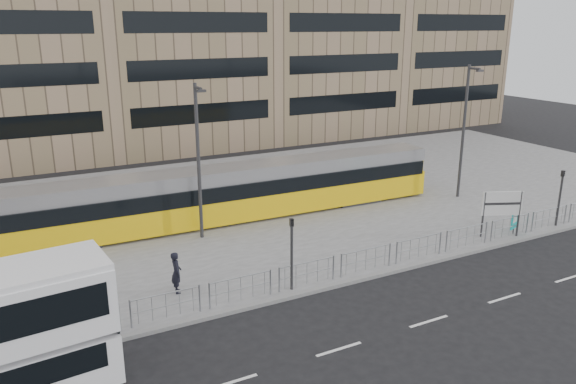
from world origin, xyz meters
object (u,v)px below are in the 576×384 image
pedestrian (176,272)px  traffic_light_east (561,191)px  station_sign (502,206)px  ad_panel (515,218)px  traffic_light_west (292,245)px  tram (226,194)px  lamp_post_east (464,127)px  lamp_post_west (199,156)px

pedestrian → traffic_light_east: 20.75m
station_sign → ad_panel: station_sign is taller
pedestrian → traffic_light_west: traffic_light_west is taller
tram → traffic_light_east: bearing=-29.3°
station_sign → ad_panel: 1.27m
ad_panel → lamp_post_east: (2.21, 6.25, 3.63)m
tram → pedestrian: size_ratio=14.75×
station_sign → pedestrian: station_sign is taller
tram → traffic_light_west: bearing=-93.6°
traffic_light_east → lamp_post_west: (-17.65, 7.32, 2.32)m
lamp_post_east → pedestrian: bearing=-167.2°
pedestrian → station_sign: bearing=-86.8°
lamp_post_west → lamp_post_east: 16.82m
station_sign → pedestrian: (-16.60, 1.66, -0.80)m
tram → lamp_post_east: lamp_post_east is taller
station_sign → traffic_light_east: 4.05m
ad_panel → lamp_post_east: lamp_post_east is taller
lamp_post_east → traffic_light_east: bearing=-82.5°
tram → traffic_light_east: traffic_light_east is taller
traffic_light_east → lamp_post_west: size_ratio=0.39×
ad_panel → traffic_light_east: size_ratio=0.47×
traffic_light_west → lamp_post_east: lamp_post_east is taller
ad_panel → station_sign: bearing=155.5°
station_sign → pedestrian: size_ratio=1.38×
lamp_post_east → station_sign: bearing=-117.2°
traffic_light_west → lamp_post_west: lamp_post_west is taller
traffic_light_west → tram: bearing=93.2°
station_sign → traffic_light_west: bearing=-154.7°
station_sign → tram: bearing=165.9°
traffic_light_west → traffic_light_east: bearing=8.4°
traffic_light_east → pedestrian: bearing=163.7°
traffic_light_east → ad_panel: bearing=165.1°
lamp_post_west → traffic_light_west: bearing=-80.1°
lamp_post_east → traffic_light_west: bearing=-157.4°
ad_panel → lamp_post_west: (-14.58, 7.10, 3.45)m
tram → ad_panel: 15.41m
tram → ad_panel: size_ratio=17.70×
ad_panel → lamp_post_east: bearing=50.8°
ad_panel → lamp_post_west: lamp_post_west is taller
ad_panel → traffic_light_east: (3.07, -0.22, 1.12)m
lamp_post_east → lamp_post_west: bearing=177.1°
ad_panel → traffic_light_west: traffic_light_west is taller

